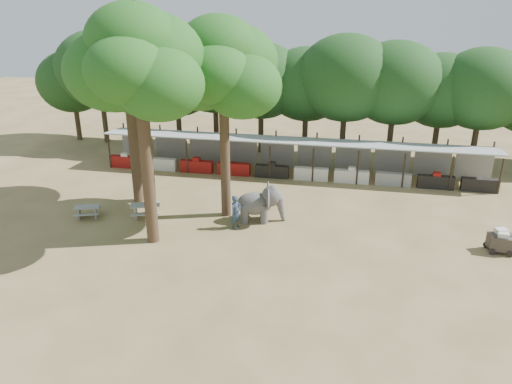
% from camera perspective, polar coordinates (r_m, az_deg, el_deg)
% --- Properties ---
extents(ground, '(100.00, 100.00, 0.00)m').
position_cam_1_polar(ground, '(24.06, 0.03, -8.98)').
color(ground, brown).
rests_on(ground, ground).
extents(vendor_stalls, '(28.00, 2.99, 2.80)m').
position_cam_1_polar(vendor_stalls, '(36.11, 4.29, 3.81)').
color(vendor_stalls, '#9DA0A4').
rests_on(vendor_stalls, ground).
extents(yard_tree_left, '(7.10, 6.90, 11.02)m').
position_cam_1_polar(yard_tree_left, '(30.71, -14.66, 13.45)').
color(yard_tree_left, '#332316').
rests_on(yard_tree_left, ground).
extents(yard_tree_center, '(7.10, 6.90, 12.04)m').
position_cam_1_polar(yard_tree_center, '(24.83, -13.40, 14.06)').
color(yard_tree_center, '#332316').
rests_on(yard_tree_center, ground).
extents(yard_tree_back, '(7.10, 6.90, 11.36)m').
position_cam_1_polar(yard_tree_back, '(27.66, -3.98, 13.93)').
color(yard_tree_back, '#332316').
rests_on(yard_tree_back, ground).
extents(backdrop_trees, '(46.46, 5.95, 8.33)m').
position_cam_1_polar(backdrop_trees, '(40.05, 5.40, 11.97)').
color(backdrop_trees, '#332316').
rests_on(backdrop_trees, ground).
extents(elephant, '(2.95, 2.20, 2.20)m').
position_cam_1_polar(elephant, '(28.59, 0.49, -1.27)').
color(elephant, '#484645').
rests_on(elephant, ground).
extents(handler, '(0.75, 0.83, 1.93)m').
position_cam_1_polar(handler, '(27.79, -2.32, -2.31)').
color(handler, '#26384C').
rests_on(handler, ground).
extents(picnic_table_near, '(1.76, 1.67, 0.70)m').
position_cam_1_polar(picnic_table_near, '(30.88, -18.73, -1.98)').
color(picnic_table_near, gray).
rests_on(picnic_table_near, ground).
extents(picnic_table_far, '(2.10, 2.01, 0.84)m').
position_cam_1_polar(picnic_table_far, '(29.92, -12.51, -1.89)').
color(picnic_table_far, gray).
rests_on(picnic_table_far, ground).
extents(cart_front, '(1.43, 1.18, 1.19)m').
position_cam_1_polar(cart_front, '(28.47, 26.08, -4.90)').
color(cart_front, '#332A24').
rests_on(cart_front, ground).
extents(cart_back, '(1.24, 0.88, 1.13)m').
position_cam_1_polar(cart_back, '(28.22, 26.26, -5.23)').
color(cart_back, '#332A24').
rests_on(cart_back, ground).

